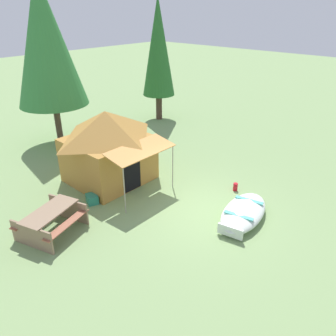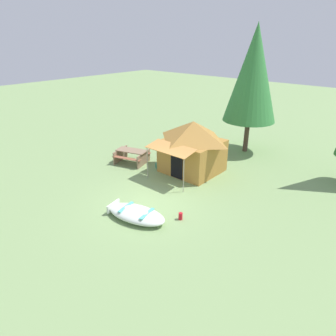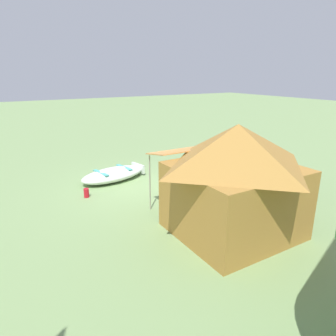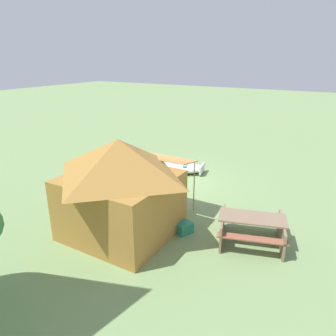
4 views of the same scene
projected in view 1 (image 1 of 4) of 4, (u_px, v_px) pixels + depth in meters
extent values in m
plane|color=#7A995E|center=(200.00, 210.00, 10.98)|extent=(80.00, 80.00, 0.00)
ellipsoid|color=silver|center=(243.00, 212.00, 10.48)|extent=(2.73, 1.68, 0.44)
ellipsoid|color=#494C48|center=(244.00, 211.00, 10.47)|extent=(2.50, 1.50, 0.16)
cube|color=#4CADA6|center=(249.00, 200.00, 10.79)|extent=(0.32, 0.92, 0.04)
cube|color=#4CADA6|center=(239.00, 216.00, 10.01)|extent=(0.32, 0.92, 0.04)
cube|color=silver|center=(230.00, 231.00, 9.57)|extent=(0.23, 0.77, 0.34)
cube|color=#AB7834|center=(109.00, 159.00, 12.56)|extent=(2.78, 2.62, 1.74)
pyramid|color=#AB7834|center=(106.00, 125.00, 11.95)|extent=(3.00, 2.83, 1.01)
cube|color=black|center=(132.00, 173.00, 11.83)|extent=(0.76, 0.03, 1.39)
cube|color=#CB8A44|center=(141.00, 149.00, 11.07)|extent=(2.50, 1.00, 0.21)
cylinder|color=gray|center=(173.00, 167.00, 12.02)|extent=(0.04, 0.04, 1.65)
cylinder|color=gray|center=(124.00, 191.00, 10.47)|extent=(0.04, 0.04, 1.65)
cube|color=#8A6F56|center=(49.00, 211.00, 9.61)|extent=(1.89, 1.25, 0.04)
cube|color=#9A5940|center=(67.00, 224.00, 9.50)|extent=(1.74, 0.76, 0.04)
cube|color=#9A5940|center=(35.00, 214.00, 9.96)|extent=(1.74, 0.76, 0.04)
cube|color=#8A6F56|center=(32.00, 237.00, 9.16)|extent=(0.49, 1.43, 0.73)
cube|color=#8A6F56|center=(69.00, 209.00, 10.40)|extent=(0.49, 1.43, 0.73)
cube|color=#27826A|center=(92.00, 199.00, 11.34)|extent=(0.51, 0.56, 0.30)
cylinder|color=red|center=(235.00, 187.00, 12.09)|extent=(0.17, 0.17, 0.29)
cylinder|color=#453327|center=(159.00, 107.00, 19.42)|extent=(0.36, 0.36, 1.47)
cone|color=#276429|center=(158.00, 47.00, 17.92)|extent=(1.82, 1.82, 5.24)
cylinder|color=#49382D|center=(58.00, 124.00, 15.79)|extent=(0.29, 0.29, 1.99)
cone|color=#347F3C|center=(45.00, 41.00, 14.11)|extent=(3.13, 3.13, 5.49)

